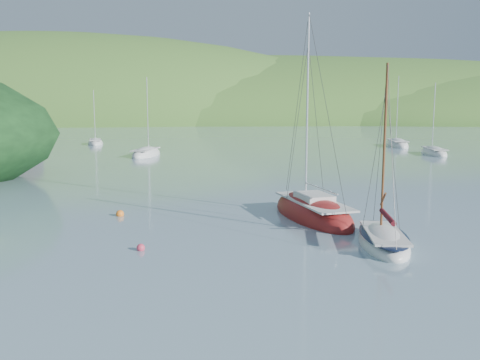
{
  "coord_description": "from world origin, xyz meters",
  "views": [
    {
      "loc": [
        -2.08,
        -22.11,
        6.85
      ],
      "look_at": [
        -1.13,
        8.0,
        2.3
      ],
      "focal_mm": 40.0,
      "sensor_mm": 36.0,
      "label": 1
    }
  ],
  "objects_px": {
    "daysailer_white": "(383,241)",
    "sloop_red": "(313,214)",
    "distant_sloop_b": "(397,145)",
    "distant_sloop_c": "(95,143)",
    "distant_sloop_a": "(146,154)",
    "distant_sloop_d": "(434,153)"
  },
  "relations": [
    {
      "from": "sloop_red",
      "to": "distant_sloop_b",
      "type": "height_order",
      "value": "sloop_red"
    },
    {
      "from": "sloop_red",
      "to": "distant_sloop_c",
      "type": "height_order",
      "value": "sloop_red"
    },
    {
      "from": "distant_sloop_b",
      "to": "distant_sloop_d",
      "type": "xyz_separation_m",
      "value": [
        0.77,
        -11.95,
        -0.02
      ]
    },
    {
      "from": "daysailer_white",
      "to": "sloop_red",
      "type": "relative_size",
      "value": 0.72
    },
    {
      "from": "distant_sloop_a",
      "to": "distant_sloop_b",
      "type": "xyz_separation_m",
      "value": [
        35.17,
        12.44,
        0.01
      ]
    },
    {
      "from": "distant_sloop_b",
      "to": "distant_sloop_d",
      "type": "height_order",
      "value": "distant_sloop_b"
    },
    {
      "from": "distant_sloop_c",
      "to": "sloop_red",
      "type": "bearing_deg",
      "value": -77.73
    },
    {
      "from": "distant_sloop_b",
      "to": "sloop_red",
      "type": "bearing_deg",
      "value": -107.27
    },
    {
      "from": "distant_sloop_a",
      "to": "distant_sloop_d",
      "type": "distance_m",
      "value": 35.95
    },
    {
      "from": "distant_sloop_b",
      "to": "distant_sloop_c",
      "type": "xyz_separation_m",
      "value": [
        -45.48,
        5.11,
        -0.03
      ]
    },
    {
      "from": "daysailer_white",
      "to": "distant_sloop_c",
      "type": "bearing_deg",
      "value": 121.26
    },
    {
      "from": "daysailer_white",
      "to": "distant_sloop_c",
      "type": "relative_size",
      "value": 1.01
    },
    {
      "from": "sloop_red",
      "to": "distant_sloop_b",
      "type": "bearing_deg",
      "value": 51.7
    },
    {
      "from": "distant_sloop_b",
      "to": "distant_sloop_d",
      "type": "bearing_deg",
      "value": -80.28
    },
    {
      "from": "distant_sloop_a",
      "to": "distant_sloop_b",
      "type": "relative_size",
      "value": 0.93
    },
    {
      "from": "sloop_red",
      "to": "distant_sloop_d",
      "type": "height_order",
      "value": "sloop_red"
    },
    {
      "from": "sloop_red",
      "to": "distant_sloop_d",
      "type": "relative_size",
      "value": 1.31
    },
    {
      "from": "sloop_red",
      "to": "distant_sloop_d",
      "type": "bearing_deg",
      "value": 44.17
    },
    {
      "from": "daysailer_white",
      "to": "sloop_red",
      "type": "height_order",
      "value": "sloop_red"
    },
    {
      "from": "distant_sloop_d",
      "to": "distant_sloop_c",
      "type": "bearing_deg",
      "value": 163.56
    },
    {
      "from": "distant_sloop_a",
      "to": "sloop_red",
      "type": "bearing_deg",
      "value": -56.01
    },
    {
      "from": "daysailer_white",
      "to": "distant_sloop_d",
      "type": "height_order",
      "value": "distant_sloop_d"
    }
  ]
}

